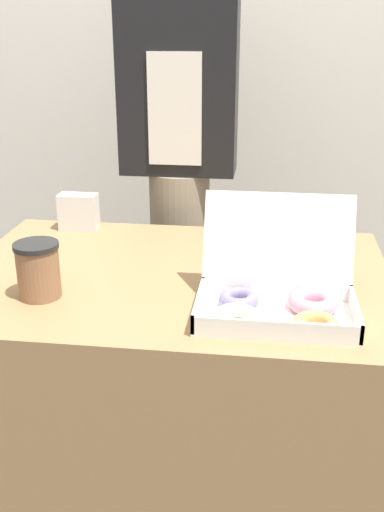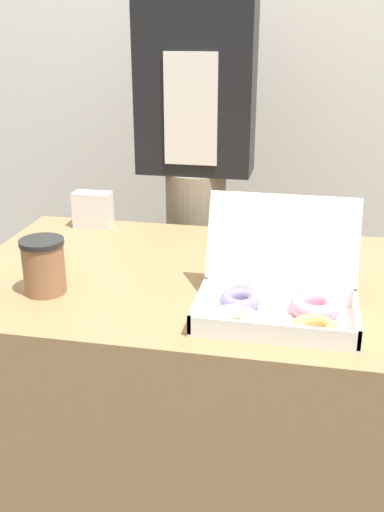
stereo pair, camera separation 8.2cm
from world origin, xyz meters
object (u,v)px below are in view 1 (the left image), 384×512
at_px(coffee_cup, 38,270).
at_px(napkin_holder, 79,212).
at_px(person_customer, 179,155).
at_px(donut_box, 277,298).

relative_size(coffee_cup, napkin_holder, 1.13).
relative_size(coffee_cup, person_customer, 0.08).
distance_m(donut_box, person_customer, 0.87).
xyz_separation_m(donut_box, napkin_holder, (-0.61, 0.51, 0.02)).
bearing_deg(donut_box, person_customer, 113.06).
xyz_separation_m(coffee_cup, napkin_holder, (-0.06, 0.49, -0.01)).
bearing_deg(person_customer, napkin_holder, -134.41).
distance_m(napkin_holder, person_customer, 0.41).
bearing_deg(napkin_holder, donut_box, -39.85).
height_order(coffee_cup, napkin_holder, coffee_cup).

